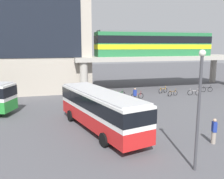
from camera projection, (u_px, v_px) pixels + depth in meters
ground_plane at (94, 104)px, 28.86m from camera, size 120.00×120.00×0.00m
elevated_platform at (158, 60)px, 39.04m from camera, size 27.41×6.95×5.15m
train at (154, 43)px, 38.35m from camera, size 18.80×2.96×3.84m
bus_main at (100, 107)px, 19.57m from camera, size 5.18×11.33×3.22m
bicycle_green at (119, 94)px, 32.73m from camera, size 1.79×0.15×1.04m
bicycle_black at (207, 89)px, 36.24m from camera, size 1.77×0.39×1.04m
bicycle_brown at (173, 93)px, 33.34m from camera, size 1.74×0.54×1.04m
bicycle_silver at (194, 93)px, 33.75m from camera, size 1.69×0.69×1.04m
bicycle_orange at (163, 90)px, 35.37m from camera, size 1.68×0.72×1.04m
bicycle_red at (137, 96)px, 31.50m from camera, size 1.79×0.18×1.04m
pedestrian_near_building at (135, 96)px, 29.20m from camera, size 0.43×0.32×1.81m
pedestrian_walking_across at (214, 132)px, 17.09m from camera, size 0.37×0.46×1.82m
lamp_post at (199, 102)px, 12.87m from camera, size 0.36×0.36×6.64m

